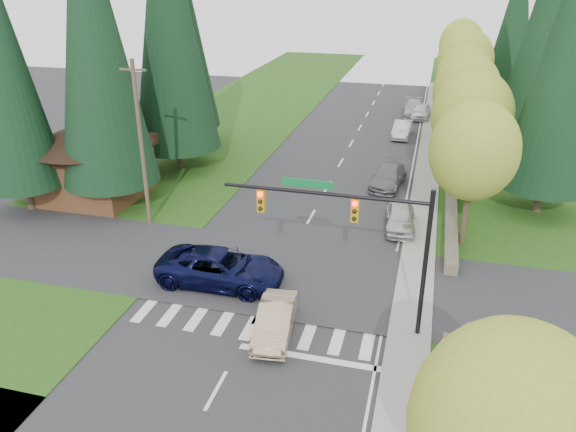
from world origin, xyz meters
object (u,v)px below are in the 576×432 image
at_px(parked_car_a, 400,217).
at_px(parked_car_e, 414,108).
at_px(sedan_champagne, 275,320).
at_px(suv_navy, 221,268).
at_px(parked_car_b, 388,177).
at_px(parked_car_c, 402,130).
at_px(parked_car_d, 421,111).

xyz_separation_m(parked_car_a, parked_car_e, (-0.77, 28.50, 0.03)).
distance_m(sedan_champagne, suv_navy, 5.11).
xyz_separation_m(parked_car_b, parked_car_c, (0.00, 13.06, -0.00)).
height_order(parked_car_a, parked_car_c, parked_car_a).
bearing_deg(parked_car_e, parked_car_b, -95.50).
bearing_deg(parked_car_c, parked_car_d, 81.72).
bearing_deg(suv_navy, parked_car_d, -13.23).
relative_size(sedan_champagne, parked_car_e, 0.80).
distance_m(parked_car_b, parked_car_d, 20.62).
height_order(suv_navy, parked_car_d, suv_navy).
bearing_deg(suv_navy, parked_car_c, -13.79).
distance_m(parked_car_a, parked_car_d, 27.55).
bearing_deg(parked_car_b, suv_navy, -106.69).
relative_size(sedan_champagne, parked_car_a, 0.97).
height_order(sedan_champagne, parked_car_e, parked_car_e).
relative_size(parked_car_a, parked_car_e, 0.82).
relative_size(sedan_champagne, parked_car_d, 0.99).
bearing_deg(parked_car_e, parked_car_c, -98.08).
height_order(parked_car_b, parked_car_d, parked_car_d).
height_order(parked_car_d, parked_car_e, parked_car_e).
height_order(parked_car_a, parked_car_b, parked_car_a).
bearing_deg(parked_car_a, parked_car_d, 85.47).
height_order(sedan_champagne, parked_car_a, parked_car_a).
distance_m(suv_navy, parked_car_c, 29.61).
bearing_deg(parked_car_b, parked_car_d, 92.77).
relative_size(suv_navy, parked_car_a, 1.46).
xyz_separation_m(parked_car_c, parked_car_e, (0.63, 8.47, 0.06)).
relative_size(parked_car_a, parked_car_b, 0.88).
bearing_deg(sedan_champagne, parked_car_a, 63.44).
bearing_deg(parked_car_e, sedan_champagne, -98.91).
relative_size(suv_navy, parked_car_b, 1.29).
xyz_separation_m(sedan_champagne, suv_navy, (-3.81, 3.39, 0.19)).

